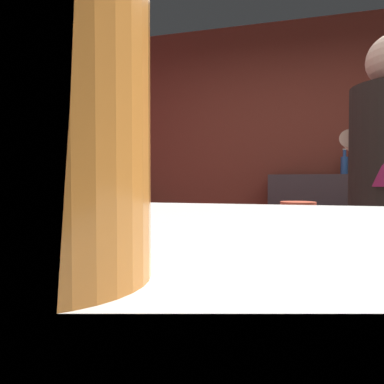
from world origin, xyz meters
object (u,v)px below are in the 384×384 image
at_px(mini_fridge, 94,231).
at_px(mixing_bowl, 298,206).
at_px(bottle_hot_sauce, 344,165).
at_px(pint_glass_far, 51,113).
at_px(bottle_soy, 362,165).

distance_m(mini_fridge, mixing_bowl, 2.32).
xyz_separation_m(mixing_bowl, bottle_hot_sauce, (0.47, 1.36, 0.30)).
height_order(mini_fridge, pint_glass_far, pint_glass_far).
bearing_deg(bottle_soy, pint_glass_far, -103.98).
xyz_separation_m(mini_fridge, pint_glass_far, (1.81, -3.02, 0.54)).
bearing_deg(mixing_bowl, bottle_hot_sauce, 70.88).
bearing_deg(mixing_bowl, mini_fridge, 150.48).
distance_m(mini_fridge, pint_glass_far, 3.56).
relative_size(pint_glass_far, bottle_soy, 0.62).
height_order(mixing_bowl, bottle_hot_sauce, bottle_hot_sauce).
bearing_deg(pint_glass_far, bottle_soy, 76.02).
bearing_deg(pint_glass_far, mixing_bowl, 84.39).
bearing_deg(mini_fridge, bottle_soy, 4.26).
relative_size(mixing_bowl, pint_glass_far, 1.49).
relative_size(mini_fridge, pint_glass_far, 8.44).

